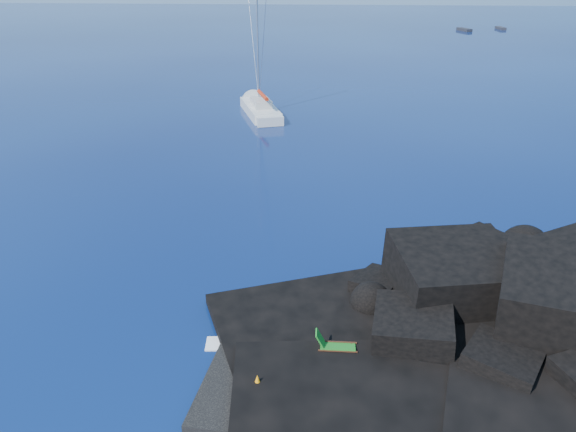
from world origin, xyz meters
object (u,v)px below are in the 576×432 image
Objects in this scene: sailboat at (260,114)px; distant_boat_a at (464,31)px; deck_chair at (338,342)px; marker_cone at (258,382)px; sunbather at (370,356)px; distant_boat_b at (500,29)px.

distant_boat_a is at bearing 46.69° from sailboat.
marker_cone is at bearing -143.11° from deck_chair.
distant_boat_a is (36.33, 78.02, 0.00)m from sailboat.
distant_boat_a is at bearing 75.09° from marker_cone.
sunbather is 125.75m from distant_boat_b.
deck_chair reaches higher than marker_cone.
deck_chair is 125.84m from distant_boat_b.
sailboat is at bearing 86.98° from sunbather.
sailboat is 39.41m from sunbather.
deck_chair is at bearing 37.16° from marker_cone.
deck_chair reaches higher than distant_boat_b.
deck_chair is 2.70× the size of marker_cone.
marker_cone is at bearing -171.11° from sunbather.
sailboat is 3.07× the size of distant_boat_a.
deck_chair is at bearing 151.26° from sunbather.
distant_boat_b is (45.29, 81.96, 0.00)m from sailboat.
sailboat is 86.06m from distant_boat_a.
distant_boat_a is (28.67, 116.14, -0.88)m from deck_chair.
distant_boat_b is at bearing 2.93° from distant_boat_a.
distant_boat_a is 9.79m from distant_boat_b.
sailboat is 93.64m from distant_boat_b.
distant_boat_b is (36.43, 120.35, -0.52)m from sunbather.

